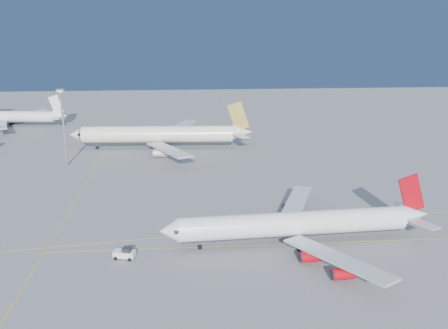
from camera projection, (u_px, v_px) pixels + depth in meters
ground at (226, 222)px, 122.39m from camera, size 500.00×500.00×0.00m
taxiway_lines at (167, 214)px, 127.31m from camera, size 118.86×140.00×0.02m
airliner_virgin at (299, 224)px, 109.31m from camera, size 60.87×54.59×15.01m
airliner_etihad at (162, 134)px, 191.64m from camera, size 70.29×64.91×18.35m
airliner_third at (8, 117)px, 233.22m from camera, size 56.32×51.64×15.10m
pushback_tug at (125, 253)px, 103.11m from camera, size 4.68×3.46×2.41m
light_mast at (63, 121)px, 165.83m from camera, size 2.25×2.25×26.08m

